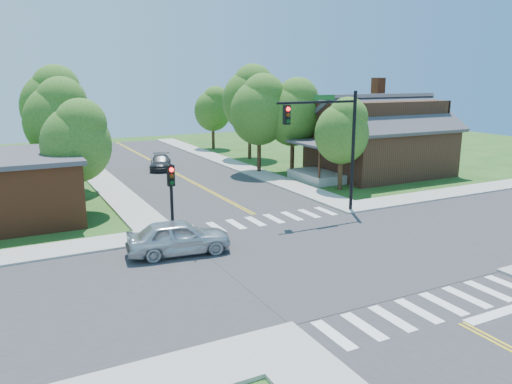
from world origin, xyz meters
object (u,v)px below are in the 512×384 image
signal_mast_ne (330,133)px  car_dgrey (160,163)px  signal_pole_nw (171,187)px  house_ne (379,134)px  car_silver (179,238)px

signal_mast_ne → car_dgrey: signal_mast_ne is taller
signal_pole_nw → house_ne: (20.71, 8.66, 0.67)m
signal_pole_nw → car_dgrey: bearing=75.1°
car_dgrey → signal_pole_nw: bearing=-86.0°
house_ne → car_dgrey: size_ratio=2.84×
signal_pole_nw → car_dgrey: size_ratio=0.83×
signal_mast_ne → car_silver: 11.08m
signal_mast_ne → car_silver: signal_mast_ne is taller
signal_pole_nw → house_ne: 22.45m
signal_mast_ne → signal_pole_nw: signal_mast_ne is taller
house_ne → car_dgrey: 18.91m
signal_pole_nw → house_ne: size_ratio=0.29×
signal_mast_ne → car_dgrey: bearing=103.4°
car_dgrey → signal_mast_ne: bearing=-57.7°
car_silver → car_dgrey: size_ratio=1.07×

